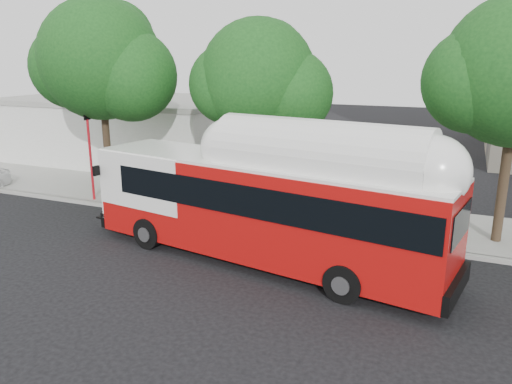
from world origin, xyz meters
TOP-DOWN VIEW (x-y plane):
  - ground at (0.00, 0.00)m, footprint 120.00×120.00m
  - sidewalk at (0.00, 6.50)m, footprint 60.00×5.00m
  - curb_strip at (0.00, 3.90)m, footprint 60.00×0.30m
  - red_curb_segment at (-3.00, 3.90)m, footprint 10.00×0.32m
  - street_tree_left at (-8.53, 5.56)m, footprint 6.67×5.80m
  - street_tree_mid at (-0.59, 6.06)m, footprint 5.75×5.00m
  - low_commercial_bldg at (-14.00, 14.00)m, footprint 16.20×10.20m
  - transit_bus at (1.40, 0.77)m, footprint 14.11×4.98m
  - signal_pole at (-9.05, 4.31)m, footprint 0.12×0.41m

SIDE VIEW (x-z plane):
  - ground at x=0.00m, z-range 0.00..0.00m
  - sidewalk at x=0.00m, z-range 0.00..0.15m
  - curb_strip at x=0.00m, z-range 0.00..0.15m
  - red_curb_segment at x=-3.00m, z-range 0.00..0.16m
  - transit_bus at x=1.40m, z-range -0.13..3.97m
  - low_commercial_bldg at x=-14.00m, z-range 0.03..4.28m
  - signal_pole at x=-9.05m, z-range 0.06..4.37m
  - street_tree_mid at x=-0.59m, z-range 1.60..10.22m
  - street_tree_left at x=-8.53m, z-range 1.73..11.47m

